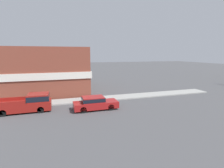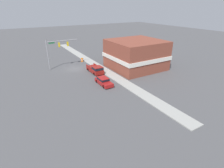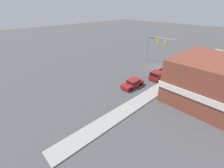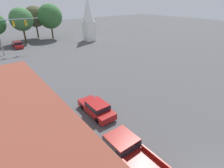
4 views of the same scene
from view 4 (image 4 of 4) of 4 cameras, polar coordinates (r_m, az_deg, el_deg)
The scene contains 8 objects.
far_signal_assembly at distance 43.21m, azimuth -30.05°, elevation 15.70°, with size 8.40×0.49×7.49m.
car_lead at distance 18.19m, azimuth -5.04°, elevation -7.72°, with size 1.80×4.68×1.41m.
car_distant at distance 49.16m, azimuth -28.53°, elevation 11.29°, with size 1.80×4.65×1.58m.
pickup_truck_parked at distance 13.42m, azimuth 6.03°, elevation -21.97°, with size 2.07×5.39×1.79m.
church_steeple at distance 51.08m, azimuth -7.69°, elevation 20.55°, with size 3.05×3.05×11.56m.
backdrop_tree_center at distance 53.45m, azimuth -27.50°, elevation 18.21°, with size 5.82×5.82×8.92m.
backdrop_tree_right_mid at distance 58.89m, azimuth -23.91°, elevation 19.50°, with size 5.92×5.92×9.10m.
backdrop_tree_right_far at distance 56.11m, azimuth -19.58°, elevation 20.08°, with size 6.74×6.74×9.63m.
Camera 4 is at (-9.75, -0.87, 10.85)m, focal length 28.00 mm.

